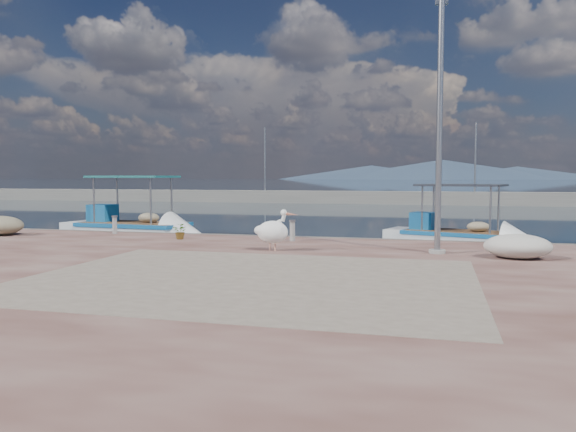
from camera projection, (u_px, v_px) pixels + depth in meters
The scene contains 13 objects.
ground at pixel (251, 275), 14.65m from camera, with size 1400.00×1400.00×0.00m, color #162635.
quay at pixel (129, 324), 8.85m from camera, with size 44.00×22.00×0.50m, color #4D2821.
quay_patch at pixel (250, 278), 11.47m from camera, with size 9.00×7.00×0.01m, color gray.
breakwater at pixel (386, 198), 53.17m from camera, with size 120.00×2.20×7.50m.
mountains at pixel (437, 171), 639.57m from camera, with size 370.00×280.00×22.00m.
boat_left at pixel (132, 231), 24.03m from camera, with size 6.52×2.64×3.06m.
boat_right at pixel (458, 240), 21.03m from camera, with size 5.88×3.38×2.69m.
pelican at pixel (273, 231), 15.69m from camera, with size 1.21×0.62×1.17m.
lamp_post at pixel (439, 131), 15.02m from camera, with size 0.44×0.96×7.00m.
bollard_near at pixel (292, 230), 18.10m from camera, with size 0.23×0.23×0.69m.
bollard_far at pixel (115, 224), 20.35m from camera, with size 0.22×0.22×0.67m.
potted_plant at pixel (181, 231), 18.60m from camera, with size 0.48×0.42×0.54m, color #33722D.
net_pile_d at pixel (518, 246), 14.23m from camera, with size 1.66×1.25×0.62m, color silver.
Camera 1 is at (4.66, -13.77, 2.57)m, focal length 35.00 mm.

